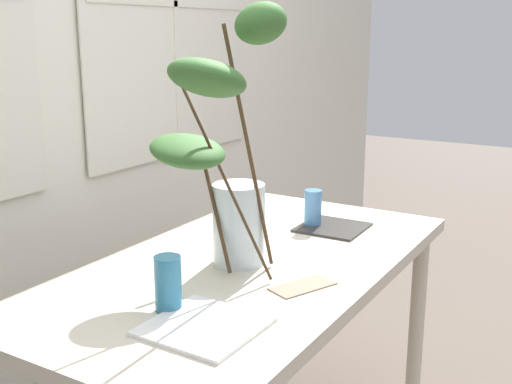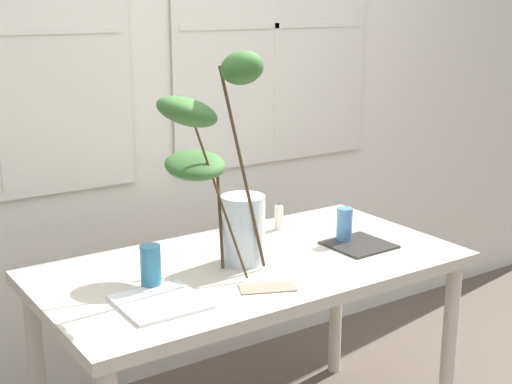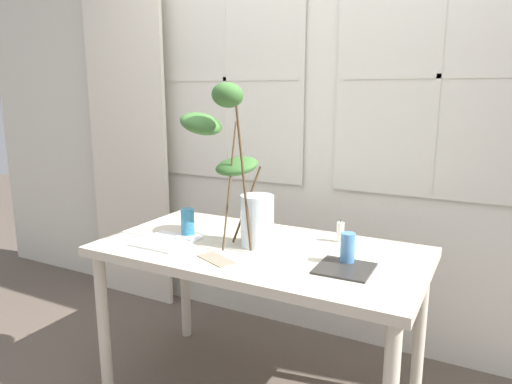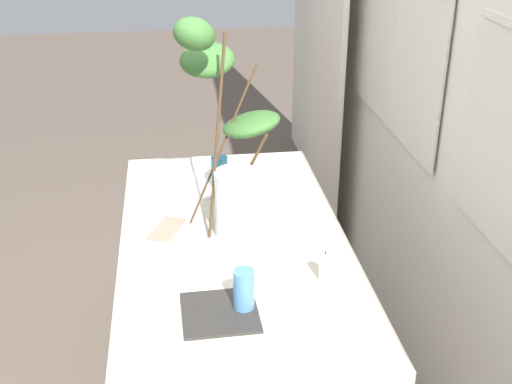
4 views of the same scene
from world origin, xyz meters
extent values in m
cube|color=silver|center=(0.00, 0.81, 1.45)|extent=(5.73, 0.12, 2.89)
cube|color=silver|center=(-1.36, 0.64, 1.11)|extent=(0.66, 0.03, 2.22)
cube|color=beige|center=(0.00, 0.00, 0.75)|extent=(1.48, 0.78, 0.04)
cylinder|color=beige|center=(-0.68, -0.33, 0.37)|extent=(0.06, 0.06, 0.73)
cylinder|color=beige|center=(-0.68, 0.33, 0.37)|extent=(0.06, 0.06, 0.73)
cylinder|color=silver|center=(-0.02, 0.02, 0.89)|extent=(0.15, 0.15, 0.24)
cylinder|color=silver|center=(-0.02, 0.02, 0.82)|extent=(0.14, 0.14, 0.08)
cylinder|color=#47331E|center=(-0.06, -0.04, 1.12)|extent=(0.13, 0.09, 0.68)
ellipsoid|color=#38662D|center=(-0.10, -0.10, 1.46)|extent=(0.19, 0.21, 0.16)
cylinder|color=#47331E|center=(-0.15, -0.02, 1.06)|extent=(0.08, 0.26, 0.55)
ellipsoid|color=#38662D|center=(-0.27, -0.06, 1.33)|extent=(0.25, 0.24, 0.16)
cylinder|color=#47331E|center=(-0.09, 0.05, 0.96)|extent=(0.08, 0.16, 0.35)
ellipsoid|color=#38662D|center=(-0.17, 0.08, 1.13)|extent=(0.28, 0.28, 0.12)
cylinder|color=teal|center=(-0.39, -0.02, 0.84)|extent=(0.07, 0.07, 0.14)
cylinder|color=#4C84BC|center=(0.41, -0.01, 0.84)|extent=(0.06, 0.06, 0.13)
cube|color=white|center=(-0.43, -0.15, 0.78)|extent=(0.25, 0.25, 0.01)
cube|color=#2D2B28|center=(0.43, -0.08, 0.78)|extent=(0.22, 0.22, 0.01)
cube|color=gray|center=(-0.09, -0.23, 0.78)|extent=(0.20, 0.15, 0.00)
cylinder|color=silver|center=(0.30, 0.25, 0.82)|extent=(0.03, 0.03, 0.09)
cylinder|color=black|center=(0.30, 0.25, 0.88)|extent=(0.00, 0.00, 0.01)
camera|label=1|loc=(-1.51, -0.94, 1.44)|focal=44.59mm
camera|label=2|loc=(-1.31, -1.98, 1.66)|focal=50.75mm
camera|label=3|loc=(0.94, -1.81, 1.47)|focal=32.87mm
camera|label=4|loc=(1.95, -0.18, 1.91)|focal=45.89mm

